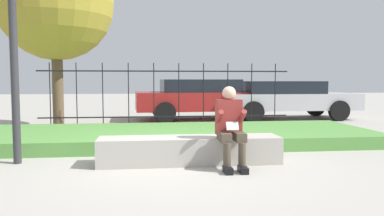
{
  "coord_description": "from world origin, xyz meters",
  "views": [
    {
      "loc": [
        -0.46,
        -5.8,
        1.32
      ],
      "look_at": [
        0.34,
        1.09,
        0.79
      ],
      "focal_mm": 35.0,
      "sensor_mm": 36.0,
      "label": 1
    }
  ],
  "objects_px": {
    "person_seated_reader": "(230,124)",
    "car_parked_right": "(286,98)",
    "tree_behind_fence": "(56,3)",
    "car_parked_center": "(204,98)",
    "stone_bench": "(190,152)",
    "street_lamp": "(12,13)"
  },
  "relations": [
    {
      "from": "person_seated_reader",
      "to": "car_parked_right",
      "type": "bearing_deg",
      "value": 63.08
    },
    {
      "from": "person_seated_reader",
      "to": "tree_behind_fence",
      "type": "bearing_deg",
      "value": 126.45
    },
    {
      "from": "tree_behind_fence",
      "to": "car_parked_center",
      "type": "bearing_deg",
      "value": 24.31
    },
    {
      "from": "person_seated_reader",
      "to": "car_parked_right",
      "type": "distance_m",
      "value": 7.47
    },
    {
      "from": "person_seated_reader",
      "to": "tree_behind_fence",
      "type": "height_order",
      "value": "tree_behind_fence"
    },
    {
      "from": "person_seated_reader",
      "to": "tree_behind_fence",
      "type": "relative_size",
      "value": 0.25
    },
    {
      "from": "stone_bench",
      "to": "person_seated_reader",
      "type": "distance_m",
      "value": 0.81
    },
    {
      "from": "car_parked_right",
      "to": "tree_behind_fence",
      "type": "relative_size",
      "value": 0.94
    },
    {
      "from": "street_lamp",
      "to": "tree_behind_fence",
      "type": "height_order",
      "value": "tree_behind_fence"
    },
    {
      "from": "tree_behind_fence",
      "to": "street_lamp",
      "type": "bearing_deg",
      "value": -85.26
    },
    {
      "from": "street_lamp",
      "to": "car_parked_right",
      "type": "bearing_deg",
      "value": 42.16
    },
    {
      "from": "stone_bench",
      "to": "car_parked_right",
      "type": "xyz_separation_m",
      "value": [
        3.96,
        6.34,
        0.52
      ]
    },
    {
      "from": "tree_behind_fence",
      "to": "car_parked_right",
      "type": "bearing_deg",
      "value": 13.91
    },
    {
      "from": "person_seated_reader",
      "to": "street_lamp",
      "type": "distance_m",
      "value": 3.74
    },
    {
      "from": "car_parked_right",
      "to": "tree_behind_fence",
      "type": "bearing_deg",
      "value": -166.71
    },
    {
      "from": "car_parked_center",
      "to": "street_lamp",
      "type": "height_order",
      "value": "street_lamp"
    },
    {
      "from": "car_parked_center",
      "to": "tree_behind_fence",
      "type": "height_order",
      "value": "tree_behind_fence"
    },
    {
      "from": "car_parked_center",
      "to": "tree_behind_fence",
      "type": "distance_m",
      "value": 5.35
    },
    {
      "from": "street_lamp",
      "to": "car_parked_center",
      "type": "bearing_deg",
      "value": 57.93
    },
    {
      "from": "stone_bench",
      "to": "tree_behind_fence",
      "type": "relative_size",
      "value": 0.59
    },
    {
      "from": "person_seated_reader",
      "to": "tree_behind_fence",
      "type": "distance_m",
      "value": 6.69
    },
    {
      "from": "person_seated_reader",
      "to": "car_parked_right",
      "type": "height_order",
      "value": "car_parked_right"
    }
  ]
}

